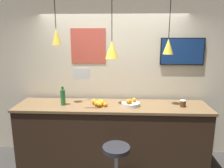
% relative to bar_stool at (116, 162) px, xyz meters
% --- Properties ---
extents(back_wall, '(8.00, 0.06, 2.90)m').
position_rel_bar_stool_xyz_m(back_wall, '(-0.09, 1.14, 1.00)').
color(back_wall, beige).
rests_on(back_wall, ground_plane).
extents(service_counter, '(3.12, 0.69, 1.04)m').
position_rel_bar_stool_xyz_m(service_counter, '(-0.09, 0.69, 0.07)').
color(service_counter, black).
rests_on(service_counter, ground_plane).
extents(bar_stool, '(0.43, 0.43, 0.68)m').
position_rel_bar_stool_xyz_m(bar_stool, '(0.00, 0.00, 0.00)').
color(bar_stool, '#B7B7BC').
rests_on(bar_stool, ground_plane).
extents(fruit_bowl, '(0.29, 0.29, 0.14)m').
position_rel_bar_stool_xyz_m(fruit_bowl, '(0.21, 0.64, 0.63)').
color(fruit_bowl, beige).
rests_on(fruit_bowl, service_counter).
extents(orange_pile, '(0.27, 0.27, 0.09)m').
position_rel_bar_stool_xyz_m(orange_pile, '(-0.29, 0.66, 0.63)').
color(orange_pile, orange).
rests_on(orange_pile, service_counter).
extents(juice_bottle, '(0.08, 0.08, 0.31)m').
position_rel_bar_stool_xyz_m(juice_bottle, '(-0.88, 0.65, 0.72)').
color(juice_bottle, '#286B33').
rests_on(juice_bottle, service_counter).
extents(spread_jar, '(0.09, 0.09, 0.11)m').
position_rel_bar_stool_xyz_m(spread_jar, '(1.03, 0.65, 0.65)').
color(spread_jar, '#562D19').
rests_on(spread_jar, service_counter).
extents(pendant_lamp_left, '(0.14, 0.14, 0.80)m').
position_rel_bar_stool_xyz_m(pendant_lamp_left, '(-0.94, 0.66, 1.68)').
color(pendant_lamp_left, black).
extents(pendant_lamp_middle, '(0.21, 0.21, 1.00)m').
position_rel_bar_stool_xyz_m(pendant_lamp_middle, '(-0.09, 0.66, 1.49)').
color(pendant_lamp_middle, black).
extents(pendant_lamp_right, '(0.16, 0.16, 0.93)m').
position_rel_bar_stool_xyz_m(pendant_lamp_right, '(0.76, 0.66, 1.55)').
color(pendant_lamp_right, black).
extents(mounted_tv, '(0.74, 0.04, 0.46)m').
position_rel_bar_stool_xyz_m(mounted_tv, '(1.08, 1.09, 1.43)').
color(mounted_tv, black).
extents(hanging_menu_board, '(0.24, 0.01, 0.17)m').
position_rel_bar_stool_xyz_m(hanging_menu_board, '(-0.53, 0.42, 1.15)').
color(hanging_menu_board, white).
extents(wall_poster, '(0.60, 0.01, 0.60)m').
position_rel_bar_stool_xyz_m(wall_poster, '(-0.53, 1.11, 1.52)').
color(wall_poster, '#C64C3D').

